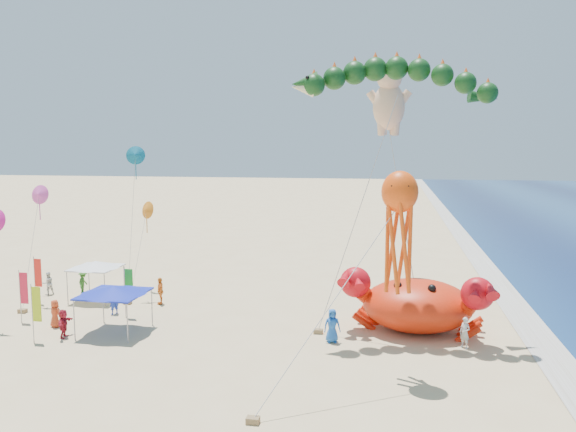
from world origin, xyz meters
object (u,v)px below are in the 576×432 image
at_px(cherub_kite, 389,98).
at_px(canopy_white, 96,265).
at_px(crab_inflatable, 417,303).
at_px(canopy_blue, 114,290).
at_px(dragon_kite, 395,85).
at_px(octopus_kite, 398,223).

relative_size(cherub_kite, canopy_white, 4.76).
bearing_deg(canopy_white, crab_inflatable, -7.34).
xyz_separation_m(canopy_blue, canopy_white, (-4.58, 6.14, -0.00)).
xyz_separation_m(dragon_kite, canopy_blue, (-15.34, -2.65, -11.29)).
height_order(crab_inflatable, dragon_kite, dragon_kite).
bearing_deg(cherub_kite, canopy_blue, -154.81).
distance_m(crab_inflatable, canopy_white, 21.63).
xyz_separation_m(octopus_kite, canopy_blue, (-15.63, 3.16, -4.64)).
bearing_deg(crab_inflatable, cherub_kite, 116.93).
xyz_separation_m(cherub_kite, canopy_blue, (-14.99, -7.05, -10.98)).
bearing_deg(cherub_kite, canopy_white, -177.34).
distance_m(dragon_kite, canopy_white, 23.16).
xyz_separation_m(crab_inflatable, cherub_kite, (-1.87, 3.67, 11.80)).
distance_m(dragon_kite, octopus_kite, 8.83).
bearing_deg(canopy_white, dragon_kite, -9.94).
distance_m(cherub_kite, octopus_kite, 12.04).
xyz_separation_m(crab_inflatable, dragon_kite, (-1.52, -0.73, 12.11)).
distance_m(crab_inflatable, cherub_kite, 12.50).
bearing_deg(crab_inflatable, canopy_white, 172.66).
bearing_deg(cherub_kite, octopus_kite, -86.41).
xyz_separation_m(cherub_kite, octopus_kite, (0.64, -10.21, -6.34)).
distance_m(dragon_kite, canopy_blue, 19.23).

